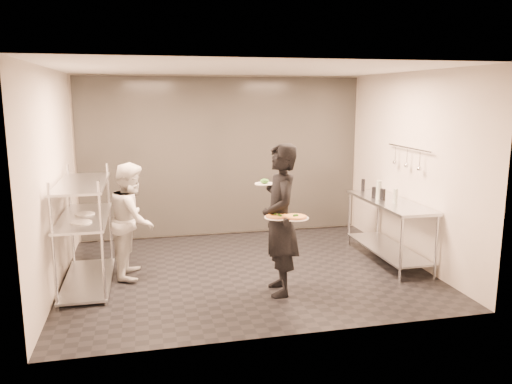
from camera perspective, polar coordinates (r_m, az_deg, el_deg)
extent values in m
cube|color=black|center=(7.19, -1.08, -8.99)|extent=(5.00, 4.00, 0.00)
cube|color=silver|center=(6.77, -1.17, 13.90)|extent=(5.00, 4.00, 0.00)
cube|color=beige|center=(8.79, -3.78, 4.06)|extent=(5.00, 0.00, 2.80)
cube|color=beige|center=(4.93, 3.60, -1.40)|extent=(5.00, 0.00, 2.80)
cube|color=beige|center=(6.80, -22.24, 1.22)|extent=(0.00, 4.00, 2.80)
cube|color=beige|center=(7.74, 17.34, 2.64)|extent=(0.00, 4.00, 2.80)
cube|color=silver|center=(8.76, -3.75, 4.04)|extent=(4.90, 0.04, 2.74)
cylinder|color=silver|center=(6.18, -22.20, -5.87)|extent=(0.04, 0.04, 1.50)
cylinder|color=silver|center=(7.66, -20.39, -2.59)|extent=(0.04, 0.04, 1.50)
cylinder|color=silver|center=(6.11, -17.18, -5.73)|extent=(0.04, 0.04, 1.50)
cylinder|color=silver|center=(7.60, -16.36, -2.44)|extent=(0.04, 0.04, 1.50)
cube|color=#B3B8BE|center=(7.09, -18.62, -9.47)|extent=(0.60, 1.60, 0.03)
cube|color=#B3B8BE|center=(6.84, -19.05, -2.77)|extent=(0.60, 1.60, 0.03)
cube|color=#B3B8BE|center=(6.76, -19.29, 0.94)|extent=(0.60, 1.60, 0.03)
cylinder|color=white|center=(6.50, -19.38, -3.28)|extent=(0.26, 0.26, 0.01)
cylinder|color=white|center=(6.93, -18.98, -2.38)|extent=(0.26, 0.26, 0.01)
cylinder|color=silver|center=(6.93, 16.27, -6.30)|extent=(0.04, 0.04, 0.90)
cylinder|color=silver|center=(8.41, 10.61, -3.00)|extent=(0.04, 0.04, 0.90)
cylinder|color=silver|center=(7.19, 19.91, -5.90)|extent=(0.04, 0.04, 0.90)
cylinder|color=silver|center=(8.63, 13.79, -2.78)|extent=(0.04, 0.04, 0.90)
cube|color=#B3B8BE|center=(7.85, 14.79, -6.25)|extent=(0.57, 1.71, 0.03)
cube|color=#B3B8BE|center=(7.67, 15.05, -1.11)|extent=(0.60, 1.80, 0.04)
cylinder|color=silver|center=(7.67, 17.08, 4.85)|extent=(0.02, 1.20, 0.02)
cylinder|color=silver|center=(7.38, 18.23, 3.54)|extent=(0.01, 0.01, 0.22)
sphere|color=silver|center=(7.39, 18.17, 2.54)|extent=(0.07, 0.07, 0.07)
cylinder|color=silver|center=(7.68, 16.89, 3.88)|extent=(0.01, 0.01, 0.22)
sphere|color=silver|center=(7.69, 16.84, 2.92)|extent=(0.07, 0.07, 0.07)
cylinder|color=silver|center=(7.98, 15.66, 4.20)|extent=(0.01, 0.01, 0.22)
sphere|color=silver|center=(8.00, 15.61, 3.28)|extent=(0.07, 0.07, 0.07)
imported|color=black|center=(6.17, 2.79, -3.21)|extent=(0.50, 0.72, 1.89)
imported|color=silver|center=(7.03, -13.95, -3.10)|extent=(0.68, 0.82, 1.57)
cylinder|color=white|center=(5.96, 2.42, -2.90)|extent=(0.31, 0.31, 0.01)
cylinder|color=#A7693C|center=(5.96, 2.42, -2.79)|extent=(0.27, 0.27, 0.02)
cylinder|color=#CF631B|center=(5.96, 2.42, -2.70)|extent=(0.24, 0.24, 0.01)
sphere|color=#1D5212|center=(5.95, 2.43, -2.62)|extent=(0.04, 0.04, 0.04)
cylinder|color=white|center=(5.95, 4.50, -2.97)|extent=(0.32, 0.32, 0.01)
cylinder|color=#A7693C|center=(5.94, 4.50, -2.86)|extent=(0.28, 0.28, 0.02)
cylinder|color=#CF631B|center=(5.94, 4.50, -2.76)|extent=(0.25, 0.25, 0.01)
sphere|color=#1D5212|center=(5.94, 4.50, -2.69)|extent=(0.04, 0.04, 0.04)
cylinder|color=white|center=(6.34, 0.99, 0.95)|extent=(0.25, 0.25, 0.01)
ellipsoid|color=#205F17|center=(6.33, 0.99, 1.26)|extent=(0.13, 0.13, 0.07)
cube|color=black|center=(7.71, 13.82, -0.17)|extent=(0.12, 0.24, 0.17)
cylinder|color=#93A093|center=(7.68, 13.84, 0.21)|extent=(0.08, 0.08, 0.28)
cylinder|color=#93A093|center=(7.49, 15.65, -0.44)|extent=(0.06, 0.06, 0.21)
cylinder|color=black|center=(8.32, 12.14, 0.78)|extent=(0.06, 0.06, 0.20)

